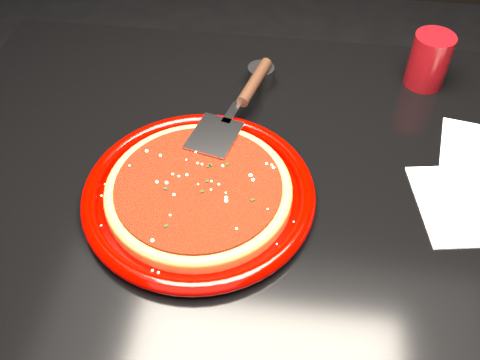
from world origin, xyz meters
The scene contains 11 objects.
table centered at (0.00, 0.00, 0.38)m, with size 1.20×0.80×0.75m, color black.
plate centered at (-0.12, -0.07, 0.76)m, with size 0.36×0.36×0.03m, color #840200.
pizza_crust centered at (-0.12, -0.07, 0.77)m, with size 0.29×0.29×0.01m, color brown.
pizza_crust_rim centered at (-0.12, -0.07, 0.77)m, with size 0.29×0.29×0.02m, color brown.
pizza_sauce centered at (-0.12, -0.07, 0.78)m, with size 0.25×0.25×0.01m, color maroon.
parmesan_dusting centered at (-0.12, -0.07, 0.79)m, with size 0.25×0.25×0.01m, color beige, non-canonical shape.
basil_flecks centered at (-0.12, -0.07, 0.79)m, with size 0.23×0.23×0.00m, color black, non-canonical shape.
pizza_server centered at (-0.08, 0.11, 0.79)m, with size 0.09×0.31×0.02m, color silver, non-canonical shape.
cup centered at (0.26, 0.28, 0.80)m, with size 0.07×0.07×0.10m, color maroon.
napkin_a centered at (0.30, -0.03, 0.75)m, with size 0.16×0.16×0.00m, color white.
ramekin centered at (-0.05, 0.23, 0.77)m, with size 0.05×0.05×0.04m, color black.
Camera 1 is at (0.01, -0.60, 1.38)m, focal length 40.00 mm.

